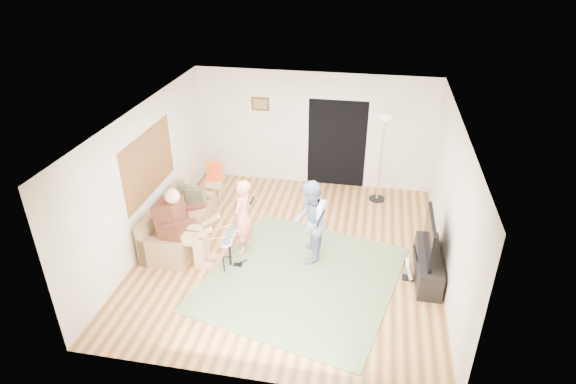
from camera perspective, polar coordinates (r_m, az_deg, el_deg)
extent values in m
plane|color=brown|center=(9.22, 0.25, -7.20)|extent=(6.00, 6.00, 0.00)
plane|color=white|center=(7.96, 0.29, 8.81)|extent=(6.00, 6.00, 0.00)
plane|color=brown|center=(9.42, -16.18, 3.30)|extent=(0.00, 2.05, 2.05)
plane|color=black|center=(11.26, 5.80, 5.70)|extent=(2.10, 0.00, 2.10)
cube|color=#3F2314|center=(11.23, -3.30, 10.38)|extent=(0.42, 0.03, 0.32)
cube|color=#566A41|center=(8.61, 1.66, -10.13)|extent=(3.78, 3.91, 0.02)
cube|color=olive|center=(9.73, -12.55, -4.44)|extent=(0.81, 1.62, 0.40)
cube|color=olive|center=(9.76, -14.55, -3.19)|extent=(0.15, 2.01, 0.81)
cube|color=olive|center=(10.40, -10.76, -1.39)|extent=(0.81, 0.19, 0.57)
cube|color=olive|center=(9.01, -14.75, -7.03)|extent=(0.81, 0.19, 0.57)
cube|color=#4C2315|center=(8.82, -13.67, -3.05)|extent=(0.41, 0.53, 0.68)
sphere|color=tan|center=(8.57, -13.56, -0.52)|extent=(0.27, 0.27, 0.27)
cylinder|color=black|center=(8.79, -6.91, -6.94)|extent=(0.04, 0.04, 0.59)
cube|color=silver|center=(8.63, -7.02, -5.39)|extent=(0.11, 0.59, 0.03)
imported|color=#F9826C|center=(8.95, -5.45, -2.90)|extent=(0.41, 0.57, 1.47)
imported|color=#707FA3|center=(8.64, 2.59, -3.62)|extent=(0.65, 0.81, 1.59)
cube|color=black|center=(8.85, 14.00, -9.84)|extent=(0.20, 0.16, 0.03)
cube|color=silver|center=(8.74, 14.15, -8.85)|extent=(0.15, 0.23, 0.31)
cylinder|color=black|center=(8.56, 14.93, -7.22)|extent=(0.16, 0.04, 0.40)
cylinder|color=black|center=(11.16, 10.47, -0.78)|extent=(0.35, 0.35, 0.03)
cylinder|color=tan|center=(10.74, 10.91, 3.61)|extent=(0.05, 0.05, 1.87)
cone|color=white|center=(10.38, 11.39, 8.41)|extent=(0.31, 0.31, 0.12)
cube|color=tan|center=(10.90, -8.81, 0.89)|extent=(0.42, 0.42, 0.04)
cube|color=#FF5E1A|center=(10.91, -8.64, 2.65)|extent=(0.36, 0.12, 0.37)
cube|color=black|center=(8.84, 16.26, -8.30)|extent=(0.40, 1.40, 0.50)
cube|color=black|center=(8.50, 16.46, -5.03)|extent=(0.06, 1.18, 0.69)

